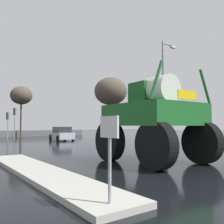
% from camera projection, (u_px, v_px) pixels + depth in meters
% --- Properties ---
extents(ground_plane, '(120.00, 120.00, 0.00)m').
position_uv_depth(ground_plane, '(39.00, 145.00, 21.32)').
color(ground_plane, black).
extents(median_island, '(1.46, 9.88, 0.15)m').
position_uv_depth(median_island, '(39.00, 172.00, 8.58)').
color(median_island, '#B2AFA8').
rests_on(median_island, ground).
extents(lane_arrow_sign, '(0.07, 0.60, 1.74)m').
position_uv_depth(lane_arrow_sign, '(109.00, 143.00, 4.94)').
color(lane_arrow_sign, '#99999E').
rests_on(lane_arrow_sign, median_island).
extents(oversize_sprayer, '(3.71, 5.12, 4.19)m').
position_uv_depth(oversize_sprayer, '(154.00, 119.00, 11.38)').
color(oversize_sprayer, black).
rests_on(oversize_sprayer, ground).
extents(sedan_ahead, '(2.20, 4.25, 1.52)m').
position_uv_depth(sedan_ahead, '(62.00, 134.00, 27.54)').
color(sedan_ahead, '#B7B7BF').
rests_on(sedan_ahead, ground).
extents(traffic_signal_near_right, '(0.24, 0.54, 4.05)m').
position_uv_depth(traffic_signal_near_right, '(142.00, 108.00, 17.40)').
color(traffic_signal_near_right, gray).
rests_on(traffic_signal_near_right, ground).
extents(traffic_signal_far_left, '(0.24, 0.55, 3.82)m').
position_uv_depth(traffic_signal_far_left, '(15.00, 116.00, 28.90)').
color(traffic_signal_far_left, gray).
rests_on(traffic_signal_far_left, ground).
extents(traffic_signal_far_right, '(0.24, 0.55, 3.26)m').
position_uv_depth(traffic_signal_far_right, '(8.00, 119.00, 28.44)').
color(traffic_signal_far_right, gray).
rests_on(traffic_signal_far_right, ground).
extents(streetlight_near_right, '(1.58, 0.24, 8.63)m').
position_uv_depth(streetlight_near_right, '(164.00, 88.00, 20.13)').
color(streetlight_near_right, gray).
rests_on(streetlight_near_right, ground).
extents(bare_tree_right, '(4.14, 4.14, 7.76)m').
position_uv_depth(bare_tree_right, '(111.00, 92.00, 31.07)').
color(bare_tree_right, '#473828').
rests_on(bare_tree_right, ground).
extents(bare_tree_far_center, '(3.12, 3.12, 7.36)m').
position_uv_depth(bare_tree_far_center, '(21.00, 96.00, 35.69)').
color(bare_tree_far_center, '#473828').
rests_on(bare_tree_far_center, ground).
extents(roadside_barrier, '(26.14, 0.24, 0.90)m').
position_uv_depth(roadside_barrier, '(0.00, 134.00, 34.56)').
color(roadside_barrier, '#59595B').
rests_on(roadside_barrier, ground).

